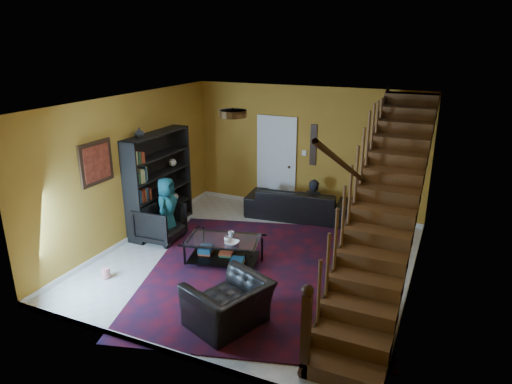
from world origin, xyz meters
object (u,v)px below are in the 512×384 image
sofa (298,203)px  armchair_right (228,304)px  armchair_left (161,223)px  bookshelf (160,183)px  coffee_table (224,250)px

sofa → armchair_right: size_ratio=2.19×
armchair_left → bookshelf: bearing=30.7°
armchair_left → armchair_right: size_ratio=0.77×
sofa → armchair_right: (0.44, -4.18, 0.01)m
coffee_table → sofa: bearing=79.8°
bookshelf → coffee_table: bookshelf is taller
bookshelf → armchair_right: 3.82m
sofa → armchair_left: bearing=41.9°
bookshelf → coffee_table: (1.93, -0.91, -0.69)m
armchair_left → coffee_table: armchair_left is taller
armchair_left → coffee_table: 1.62m
sofa → armchair_right: 4.20m
bookshelf → armchair_right: bookshelf is taller
bookshelf → armchair_left: bearing=-56.4°
bookshelf → armchair_right: size_ratio=1.95×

